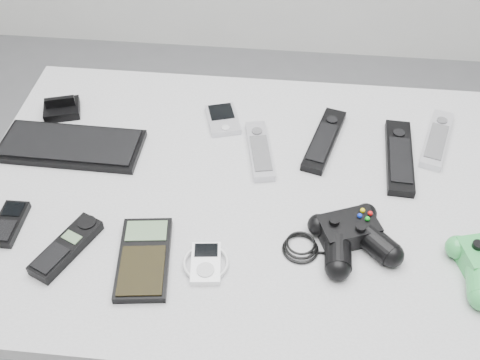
# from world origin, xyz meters

# --- Properties ---
(desk) EXTENTS (1.18, 0.76, 0.79)m
(desk) POSITION_xyz_m (-0.10, -0.02, 0.72)
(desk) COLOR #959597
(desk) RESTS_ON floor
(pda_keyboard) EXTENTS (0.30, 0.13, 0.02)m
(pda_keyboard) POSITION_xyz_m (-0.53, 0.07, 0.80)
(pda_keyboard) COLOR black
(pda_keyboard) RESTS_ON desk
(dock_bracket) EXTENTS (0.10, 0.09, 0.04)m
(dock_bracket) POSITION_xyz_m (-0.58, 0.18, 0.81)
(dock_bracket) COLOR black
(dock_bracket) RESTS_ON desk
(pda) EXTENTS (0.09, 0.12, 0.02)m
(pda) POSITION_xyz_m (-0.22, 0.19, 0.80)
(pda) COLOR #B4B4BB
(pda) RESTS_ON desk
(remote_silver_a) EXTENTS (0.08, 0.18, 0.02)m
(remote_silver_a) POSITION_xyz_m (-0.13, 0.09, 0.80)
(remote_silver_a) COLOR #B4B4BB
(remote_silver_a) RESTS_ON desk
(remote_black_a) EXTENTS (0.10, 0.21, 0.02)m
(remote_black_a) POSITION_xyz_m (0.01, 0.14, 0.80)
(remote_black_a) COLOR black
(remote_black_a) RESTS_ON desk
(remote_black_b) EXTENTS (0.06, 0.22, 0.02)m
(remote_black_b) POSITION_xyz_m (0.16, 0.10, 0.80)
(remote_black_b) COLOR black
(remote_black_b) RESTS_ON desk
(remote_silver_b) EXTENTS (0.10, 0.19, 0.02)m
(remote_silver_b) POSITION_xyz_m (0.25, 0.17, 0.80)
(remote_silver_b) COLOR silver
(remote_silver_b) RESTS_ON desk
(mobile_phone) EXTENTS (0.05, 0.10, 0.02)m
(mobile_phone) POSITION_xyz_m (-0.57, -0.15, 0.80)
(mobile_phone) COLOR black
(mobile_phone) RESTS_ON desk
(cordless_handset) EXTENTS (0.10, 0.15, 0.02)m
(cordless_handset) POSITION_xyz_m (-0.45, -0.20, 0.80)
(cordless_handset) COLOR black
(cordless_handset) RESTS_ON desk
(calculator) EXTENTS (0.11, 0.18, 0.02)m
(calculator) POSITION_xyz_m (-0.31, -0.21, 0.80)
(calculator) COLOR black
(calculator) RESTS_ON desk
(mp3_player) EXTENTS (0.09, 0.09, 0.02)m
(mp3_player) POSITION_xyz_m (-0.20, -0.20, 0.80)
(mp3_player) COLOR white
(mp3_player) RESTS_ON desk
(controller_black) EXTENTS (0.29, 0.23, 0.05)m
(controller_black) POSITION_xyz_m (0.06, -0.13, 0.81)
(controller_black) COLOR black
(controller_black) RESTS_ON desk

